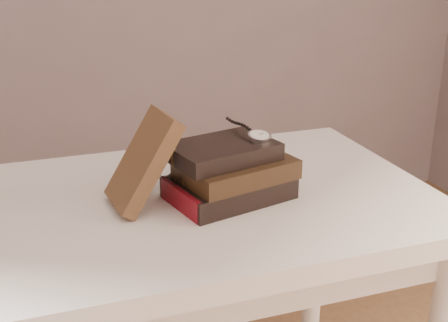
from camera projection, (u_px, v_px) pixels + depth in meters
name	position (u px, v px, depth m)	size (l,w,h in m)	color
table	(173.00, 242.00, 1.14)	(1.00, 0.60, 0.75)	white
book_stack	(230.00, 173.00, 1.09)	(0.25, 0.19, 0.11)	black
journal	(143.00, 161.00, 1.05)	(0.03, 0.12, 0.19)	#412A19
pocket_watch	(257.00, 135.00, 1.10)	(0.05, 0.15, 0.02)	silver
eyeglasses	(174.00, 163.00, 1.11)	(0.11, 0.12, 0.04)	silver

